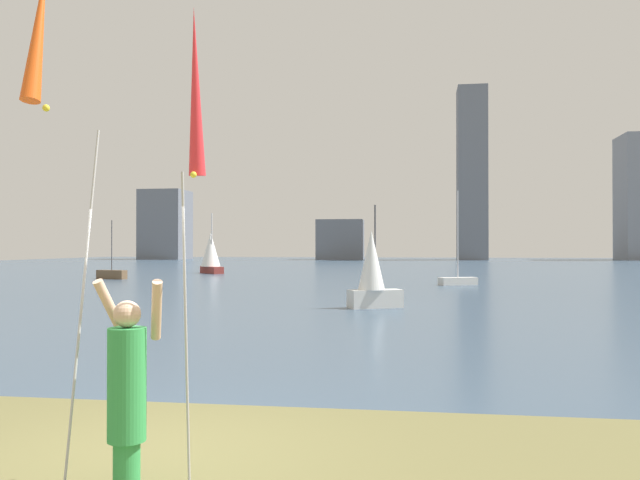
{
  "coord_description": "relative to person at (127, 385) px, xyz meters",
  "views": [
    {
      "loc": [
        2.76,
        -6.48,
        2.15
      ],
      "look_at": [
        -0.01,
        11.79,
        2.32
      ],
      "focal_mm": 37.09,
      "sensor_mm": 36.0,
      "label": 1
    }
  ],
  "objects": [
    {
      "name": "kite_flag_right",
      "position": [
        0.5,
        0.36,
        2.59
      ],
      "size": [
        0.16,
        0.49,
        4.38
      ],
      "color": "#B2B2B7",
      "rests_on": "ground"
    },
    {
      "name": "skyline_tower_1",
      "position": [
        -9.98,
        99.18,
        2.28
      ],
      "size": [
        7.29,
        4.78,
        6.38
      ],
      "color": "slate",
      "rests_on": "ground"
    },
    {
      "name": "sailboat_4",
      "position": [
        4.66,
        31.66,
        -0.62
      ],
      "size": [
        2.21,
        1.54,
        5.22
      ],
      "color": "silver",
      "rests_on": "ground"
    },
    {
      "name": "ground",
      "position": [
        -0.18,
        51.88,
        -0.97
      ],
      "size": [
        120.0,
        138.0,
        0.12
      ],
      "color": "brown"
    },
    {
      "name": "person",
      "position": [
        0.0,
        0.0,
        0.0
      ],
      "size": [
        0.68,
        0.5,
        1.86
      ],
      "rotation": [
        0.0,
        0.0,
        -0.14
      ],
      "color": "green",
      "rests_on": "ground"
    },
    {
      "name": "skyline_tower_2",
      "position": [
        10.72,
        100.57,
        12.63
      ],
      "size": [
        4.53,
        5.54,
        27.08
      ],
      "color": "slate",
      "rests_on": "ground"
    },
    {
      "name": "sailboat_1",
      "position": [
        -13.85,
        45.0,
        0.7
      ],
      "size": [
        2.58,
        2.89,
        4.76
      ],
      "color": "maroon",
      "rests_on": "ground"
    },
    {
      "name": "sailboat_5",
      "position": [
        -17.36,
        35.1,
        -0.58
      ],
      "size": [
        2.19,
        1.09,
        3.85
      ],
      "color": "brown",
      "rests_on": "ground"
    },
    {
      "name": "sailboat_0",
      "position": [
        0.95,
        17.42,
        0.34
      ],
      "size": [
        1.98,
        1.47,
        3.59
      ],
      "color": "silver",
      "rests_on": "ground"
    },
    {
      "name": "skyline_tower_0",
      "position": [
        -39.06,
        98.56,
        4.78
      ],
      "size": [
        7.07,
        7.01,
        11.38
      ],
      "color": "slate",
      "rests_on": "ground"
    },
    {
      "name": "kite_flag_left",
      "position": [
        -0.5,
        -0.56,
        2.88
      ],
      "size": [
        0.16,
        1.22,
        4.52
      ],
      "color": "#B2B2B7",
      "rests_on": "ground"
    }
  ]
}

